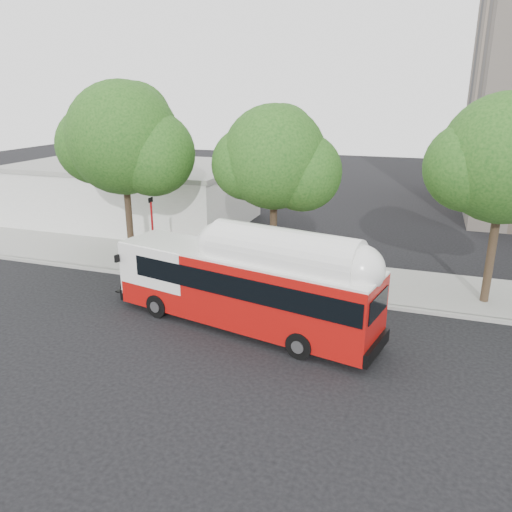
% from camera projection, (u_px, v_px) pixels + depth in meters
% --- Properties ---
extents(ground, '(120.00, 120.00, 0.00)m').
position_uv_depth(ground, '(253.00, 330.00, 20.03)').
color(ground, black).
rests_on(ground, ground).
extents(sidewalk, '(60.00, 5.00, 0.15)m').
position_uv_depth(sidewalk, '(294.00, 275.00, 25.85)').
color(sidewalk, gray).
rests_on(sidewalk, ground).
extents(curb_strip, '(60.00, 0.30, 0.15)m').
position_uv_depth(curb_strip, '(280.00, 293.00, 23.52)').
color(curb_strip, gray).
rests_on(curb_strip, ground).
extents(red_curb_segment, '(10.00, 0.32, 0.16)m').
position_uv_depth(red_curb_segment, '(221.00, 285.00, 24.43)').
color(red_curb_segment, maroon).
rests_on(red_curb_segment, ground).
extents(street_tree_left, '(6.67, 5.80, 9.74)m').
position_uv_depth(street_tree_left, '(132.00, 143.00, 25.59)').
color(street_tree_left, '#2D2116').
rests_on(street_tree_left, ground).
extents(street_tree_mid, '(5.75, 5.00, 8.62)m').
position_uv_depth(street_tree_mid, '(283.00, 162.00, 23.82)').
color(street_tree_mid, '#2D2116').
rests_on(street_tree_mid, ground).
extents(low_commercial_bldg, '(16.20, 10.20, 4.25)m').
position_uv_depth(low_commercial_bldg, '(134.00, 192.00, 36.24)').
color(low_commercial_bldg, silver).
rests_on(low_commercial_bldg, ground).
extents(transit_bus, '(12.01, 4.70, 3.50)m').
position_uv_depth(transit_bus, '(244.00, 289.00, 19.77)').
color(transit_bus, '#A70E0B').
rests_on(transit_bus, ground).
extents(signal_pole, '(0.12, 0.38, 4.06)m').
position_uv_depth(signal_pole, '(153.00, 235.00, 25.58)').
color(signal_pole, '#A91215').
rests_on(signal_pole, ground).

